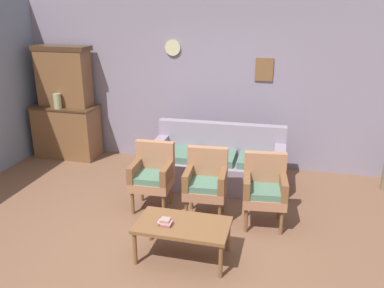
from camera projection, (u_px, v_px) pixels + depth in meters
ground_plane at (161, 241)px, 4.70m from camera, size 7.68×7.68×0.00m
wall_back_with_decor at (209, 85)px, 6.65m from camera, size 6.40×0.09×2.70m
side_cabinet at (67, 131)px, 7.18m from camera, size 1.16×0.55×0.93m
cabinet_upper_hutch at (64, 76)px, 6.93m from camera, size 0.99×0.38×1.03m
vase_on_cabinet at (57, 101)px, 6.83m from camera, size 0.13×0.13×0.26m
floral_couch at (218, 164)px, 6.09m from camera, size 2.00×0.85×0.90m
armchair_row_middle at (152, 173)px, 5.32m from camera, size 0.54×0.51×0.90m
armchair_by_doorway at (206, 181)px, 5.11m from camera, size 0.55×0.53×0.90m
armchair_near_cabinet at (264, 187)px, 4.92m from camera, size 0.57×0.55×0.90m
coffee_table at (183, 227)px, 4.28m from camera, size 1.00×0.56×0.42m
book_stack_on_table at (166, 222)px, 4.23m from camera, size 0.15×0.11×0.07m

